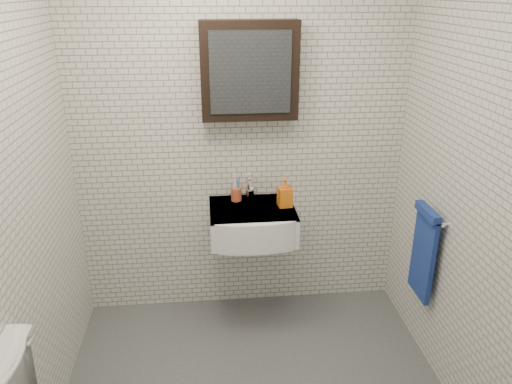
# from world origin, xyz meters

# --- Properties ---
(room_shell) EXTENTS (2.22, 2.02, 2.51)m
(room_shell) POSITION_xyz_m (0.00, 0.00, 1.47)
(room_shell) COLOR silver
(room_shell) RESTS_ON ground
(washbasin) EXTENTS (0.55, 0.50, 0.20)m
(washbasin) POSITION_xyz_m (0.05, 0.73, 0.76)
(washbasin) COLOR white
(washbasin) RESTS_ON room_shell
(faucet) EXTENTS (0.06, 0.20, 0.15)m
(faucet) POSITION_xyz_m (0.05, 0.93, 0.92)
(faucet) COLOR silver
(faucet) RESTS_ON washbasin
(mirror_cabinet) EXTENTS (0.60, 0.15, 0.60)m
(mirror_cabinet) POSITION_xyz_m (0.05, 0.93, 1.70)
(mirror_cabinet) COLOR black
(mirror_cabinet) RESTS_ON room_shell
(towel_rail) EXTENTS (0.09, 0.30, 0.58)m
(towel_rail) POSITION_xyz_m (1.04, 0.35, 0.72)
(towel_rail) COLOR silver
(towel_rail) RESTS_ON room_shell
(toothbrush_cup) EXTENTS (0.07, 0.07, 0.19)m
(toothbrush_cup) POSITION_xyz_m (-0.04, 0.91, 0.90)
(toothbrush_cup) COLOR #AD482B
(toothbrush_cup) RESTS_ON washbasin
(soap_bottle) EXTENTS (0.10, 0.10, 0.19)m
(soap_bottle) POSITION_xyz_m (0.27, 0.78, 0.95)
(soap_bottle) COLOR orange
(soap_bottle) RESTS_ON washbasin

